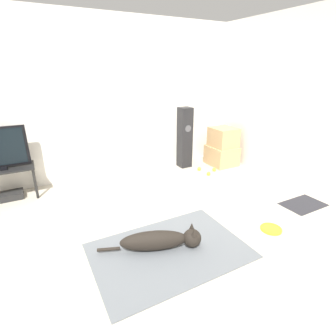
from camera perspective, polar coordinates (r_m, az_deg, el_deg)
The scene contains 14 objects.
ground_plane at distance 2.99m, azimuth -4.04°, elevation -15.09°, with size 12.00×12.00×0.00m, color #BCB29E.
wall_back at distance 4.45m, azimuth -16.11°, elevation 13.93°, with size 8.00×0.06×2.55m.
wall_right at distance 4.23m, azimuth 30.23°, elevation 11.63°, with size 0.06×8.00×2.55m.
area_rug at distance 2.82m, azimuth 0.33°, elevation -17.52°, with size 1.54×1.06×0.01m.
dog at distance 2.77m, azimuth -1.28°, elevation -15.40°, with size 1.01×0.45×0.25m.
frisbee at distance 3.34m, azimuth 21.52°, elevation -12.22°, with size 0.24×0.24×0.03m.
cardboard_box_lower at distance 5.16m, azimuth 11.59°, elevation 2.70°, with size 0.48×0.52×0.36m.
cardboard_box_upper at distance 5.08m, azimuth 11.95°, elevation 6.59°, with size 0.43×0.46×0.35m.
floor_speaker at distance 4.87m, azimuth 3.65°, elevation 6.57°, with size 0.22×0.22×1.11m.
tennis_ball_by_boxes at distance 4.82m, azimuth 6.81°, elevation -0.17°, with size 0.07×0.07×0.07m.
tennis_ball_near_speaker at distance 4.83m, azimuth 10.03°, elevation -0.33°, with size 0.07×0.07×0.07m.
tennis_ball_loose_on_carpet at distance 4.62m, azimuth 8.84°, elevation -1.23°, with size 0.07×0.07×0.07m.
game_console at distance 4.41m, azimuth -30.84°, elevation -5.11°, with size 0.30×0.25×0.09m.
door_mat at distance 4.09m, azimuth 27.36°, elevation -7.03°, with size 0.60×0.38×0.01m.
Camera 1 is at (-0.97, -2.22, 1.76)m, focal length 28.00 mm.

